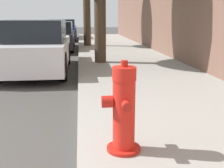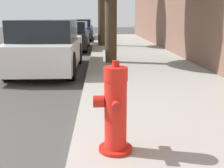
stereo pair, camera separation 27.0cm
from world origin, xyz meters
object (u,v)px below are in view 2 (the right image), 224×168
object	(u,v)px
parked_car_mid	(70,36)
parked_car_far	(79,30)
parked_car_near	(47,47)
fire_hydrant	(115,111)

from	to	relation	value
parked_car_mid	parked_car_far	distance (m)	5.85
parked_car_near	parked_car_mid	size ratio (longest dim) A/B	0.90
parked_car_near	parked_car_far	xyz separation A→B (m)	(0.12, 11.30, -0.03)
parked_car_far	parked_car_near	bearing A→B (deg)	-90.59
parked_car_near	parked_car_mid	xyz separation A→B (m)	(0.06, 5.46, -0.05)
parked_car_far	fire_hydrant	bearing A→B (deg)	-84.87
parked_car_near	parked_car_far	size ratio (longest dim) A/B	0.86
parked_car_near	parked_car_mid	distance (m)	5.46
fire_hydrant	parked_car_near	distance (m)	5.41
fire_hydrant	parked_car_near	world-z (taller)	parked_car_near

